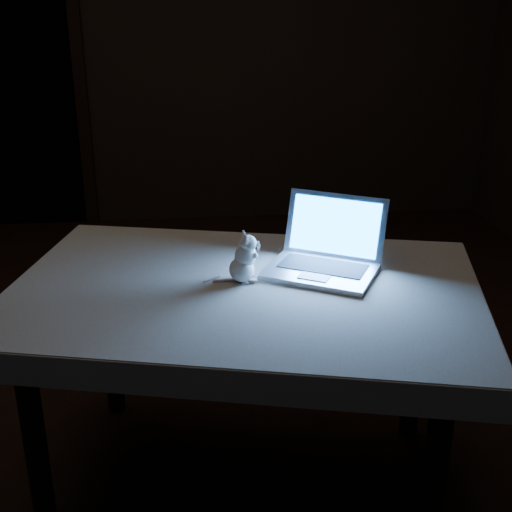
{
  "coord_description": "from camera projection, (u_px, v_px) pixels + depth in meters",
  "views": [
    {
      "loc": [
        0.11,
        -2.3,
        1.63
      ],
      "look_at": [
        0.31,
        -0.28,
        0.81
      ],
      "focal_mm": 48.0,
      "sensor_mm": 36.0,
      "label": 1
    }
  ],
  "objects": [
    {
      "name": "laptop",
      "position": [
        321.0,
        241.0,
        2.18
      ],
      "size": [
        0.44,
        0.43,
        0.23
      ],
      "primitive_type": null,
      "rotation": [
        0.0,
        0.0,
        -0.49
      ],
      "color": "#BBBBBF",
      "rests_on": "tablecloth"
    },
    {
      "name": "doorway",
      "position": [
        4.0,
        71.0,
        4.53
      ],
      "size": [
        1.06,
        0.36,
        2.13
      ],
      "primitive_type": null,
      "color": "black",
      "rests_on": "back_wall"
    },
    {
      "name": "tablecloth",
      "position": [
        256.0,
        292.0,
        2.2
      ],
      "size": [
        1.69,
        1.38,
        0.09
      ],
      "primitive_type": null,
      "rotation": [
        0.0,
        0.0,
        -0.32
      ],
      "color": "beige",
      "rests_on": "table"
    },
    {
      "name": "back_wall",
      "position": [
        170.0,
        33.0,
        4.54
      ],
      "size": [
        4.5,
        0.04,
        2.6
      ],
      "primitive_type": "cube",
      "color": "black",
      "rests_on": "ground"
    },
    {
      "name": "floor",
      "position": [
        173.0,
        420.0,
        2.72
      ],
      "size": [
        5.0,
        5.0,
        0.0
      ],
      "primitive_type": "plane",
      "color": "black",
      "rests_on": "ground"
    },
    {
      "name": "plush_mouse",
      "position": [
        241.0,
        257.0,
        2.14
      ],
      "size": [
        0.15,
        0.15,
        0.16
      ],
      "primitive_type": null,
      "rotation": [
        0.0,
        0.0,
        -0.38
      ],
      "color": "white",
      "rests_on": "tablecloth"
    },
    {
      "name": "table",
      "position": [
        245.0,
        388.0,
        2.27
      ],
      "size": [
        1.53,
        1.17,
        0.73
      ],
      "primitive_type": null,
      "rotation": [
        0.0,
        0.0,
        -0.23
      ],
      "color": "black",
      "rests_on": "floor"
    }
  ]
}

